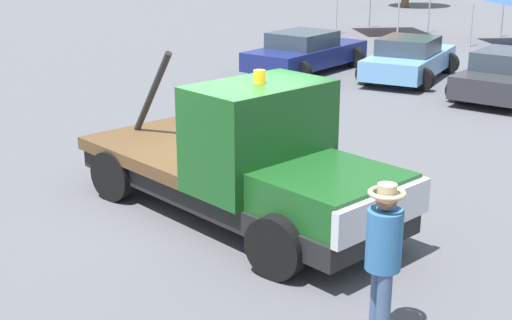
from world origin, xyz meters
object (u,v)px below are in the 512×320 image
at_px(parked_car_navy, 305,52).
at_px(parked_car_charcoal, 509,75).
at_px(person_near_truck, 383,250).
at_px(tow_truck, 247,164).
at_px(parked_car_skyblue, 409,59).

height_order(parked_car_navy, parked_car_charcoal, same).
bearing_deg(person_near_truck, parked_car_navy, -99.50).
height_order(tow_truck, parked_car_skyblue, tow_truck).
distance_m(tow_truck, parked_car_skyblue, 12.48).
relative_size(parked_car_navy, parked_car_skyblue, 1.01).
bearing_deg(parked_car_charcoal, parked_car_skyblue, 78.91).
relative_size(person_near_truck, parked_car_charcoal, 0.42).
bearing_deg(person_near_truck, parked_car_skyblue, -111.46).
xyz_separation_m(tow_truck, parked_car_charcoal, (0.20, 11.44, -0.32)).
distance_m(tow_truck, parked_car_navy, 12.88).
height_order(person_near_truck, parked_car_charcoal, person_near_truck).
xyz_separation_m(person_near_truck, parked_car_navy, (-9.73, 12.92, -0.45)).
distance_m(person_near_truck, parked_car_charcoal, 13.56).
relative_size(person_near_truck, parked_car_skyblue, 0.40).
height_order(tow_truck, parked_car_charcoal, tow_truck).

